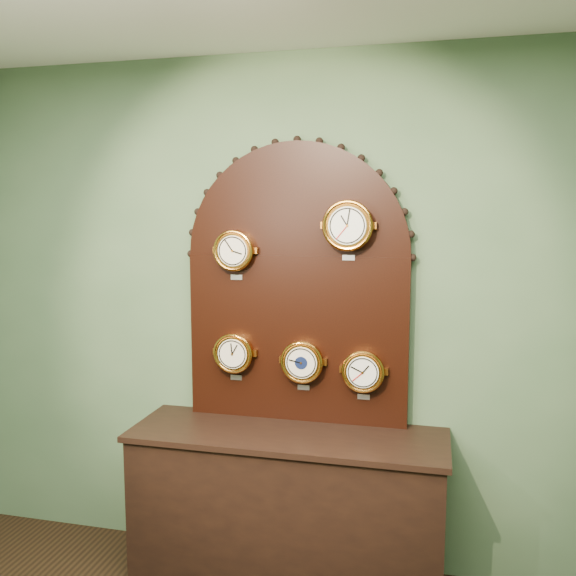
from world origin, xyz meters
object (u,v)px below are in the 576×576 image
(display_board, at_px, (297,275))
(shop_counter, at_px, (287,511))
(tide_clock, at_px, (363,371))
(hygrometer, at_px, (234,353))
(arabic_clock, at_px, (348,226))
(barometer, at_px, (302,362))
(roman_clock, at_px, (234,251))

(display_board, bearing_deg, shop_counter, -90.00)
(tide_clock, bearing_deg, display_board, 169.85)
(shop_counter, xyz_separation_m, display_board, (0.00, 0.22, 1.23))
(hygrometer, bearing_deg, display_board, 11.18)
(arabic_clock, bearing_deg, barometer, 179.85)
(arabic_clock, bearing_deg, hygrometer, 179.91)
(display_board, distance_m, barometer, 0.46)
(arabic_clock, relative_size, barometer, 1.11)
(display_board, relative_size, tide_clock, 5.57)
(roman_clock, xyz_separation_m, arabic_clock, (0.61, -0.00, 0.14))
(barometer, bearing_deg, display_board, 124.86)
(display_board, bearing_deg, barometer, -55.14)
(hygrometer, bearing_deg, barometer, -0.05)
(barometer, bearing_deg, roman_clock, 179.94)
(shop_counter, relative_size, barometer, 5.70)
(shop_counter, distance_m, tide_clock, 0.84)
(hygrometer, xyz_separation_m, tide_clock, (0.71, -0.00, -0.06))
(arabic_clock, relative_size, hygrometer, 1.14)
(hygrometer, bearing_deg, arabic_clock, -0.09)
(barometer, bearing_deg, hygrometer, 179.95)
(shop_counter, bearing_deg, barometer, 73.10)
(roman_clock, distance_m, hygrometer, 0.56)
(arabic_clock, bearing_deg, roman_clock, 179.91)
(display_board, height_order, roman_clock, display_board)
(display_board, height_order, barometer, display_board)
(tide_clock, bearing_deg, barometer, -179.95)
(tide_clock, bearing_deg, hygrometer, 180.00)
(display_board, xyz_separation_m, tide_clock, (0.37, -0.07, -0.49))
(tide_clock, bearing_deg, arabic_clock, -179.43)
(tide_clock, bearing_deg, roman_clock, 179.99)
(display_board, height_order, hygrometer, display_board)
(hygrometer, relative_size, barometer, 0.97)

